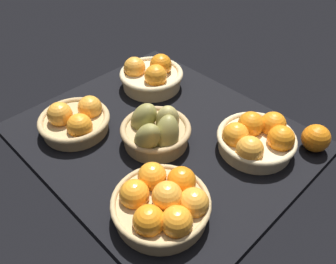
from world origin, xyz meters
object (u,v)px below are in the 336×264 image
basket_near_left (257,138)px  loose_orange_front_gap (316,138)px  basket_center_pears (156,131)px  basket_near_right (151,75)px  basket_far_right (75,120)px  basket_far_left (163,203)px

basket_near_left → loose_orange_front_gap: basket_near_left is taller
basket_center_pears → basket_near_right: bearing=-39.7°
basket_far_right → basket_far_left: bearing=176.3°
basket_near_left → basket_far_right: bearing=36.4°
basket_far_left → basket_near_left: basket_far_left is taller
basket_center_pears → loose_orange_front_gap: size_ratio=2.63×
basket_near_left → basket_near_right: basket_near_right is taller
basket_far_left → basket_near_right: (44.03, -36.52, 0.21)cm
basket_far_right → basket_center_pears: bearing=-148.6°
basket_near_right → basket_far_left: bearing=140.3°
basket_center_pears → basket_far_left: basket_center_pears is taller
basket_far_right → basket_near_left: bearing=-143.6°
basket_center_pears → basket_far_right: bearing=31.4°
basket_center_pears → loose_orange_front_gap: 47.06cm
basket_center_pears → basket_far_left: size_ratio=0.89×
basket_near_right → loose_orange_front_gap: size_ratio=2.80×
basket_center_pears → basket_near_right: size_ratio=0.94×
loose_orange_front_gap → basket_far_right: bearing=38.8°
basket_center_pears → basket_near_left: 29.60cm
basket_far_left → loose_orange_front_gap: 50.64cm
basket_center_pears → basket_near_left: bearing=-139.1°
basket_far_right → loose_orange_front_gap: basket_far_right is taller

